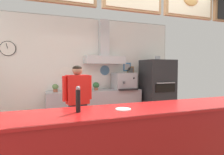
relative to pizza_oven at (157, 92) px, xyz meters
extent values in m
cube|color=#9E9E99|center=(-1.77, 0.69, 0.54)|extent=(4.89, 0.12, 2.76)
cube|color=white|center=(-1.77, 0.63, 0.54)|extent=(4.85, 0.01, 2.72)
cylinder|color=black|center=(-3.57, 0.61, 1.07)|extent=(0.34, 0.02, 0.34)
cylinder|color=white|center=(-3.57, 0.60, 1.07)|extent=(0.31, 0.01, 0.31)
cube|color=black|center=(-3.58, 0.59, 1.13)|extent=(0.04, 0.01, 0.12)
cylinder|color=white|center=(-2.29, 0.61, 0.51)|extent=(0.29, 0.02, 0.29)
cylinder|color=teal|center=(-1.25, 0.61, 0.56)|extent=(0.26, 0.02, 0.26)
cube|color=#997047|center=(-0.49, 0.61, 0.53)|extent=(0.21, 0.02, 0.29)
cube|color=slate|center=(-0.49, 0.60, 0.53)|extent=(0.15, 0.01, 0.21)
cube|color=teal|center=(-0.59, 0.61, 0.65)|extent=(0.22, 0.02, 0.23)
cube|color=#B5B5B5|center=(-0.59, 0.60, 0.65)|extent=(0.16, 0.01, 0.17)
cube|color=silver|center=(-1.32, 0.44, 0.84)|extent=(1.04, 0.39, 0.20)
cube|color=silver|center=(-1.32, 0.51, 1.40)|extent=(0.24, 0.24, 0.93)
cube|color=#9E754C|center=(-0.88, -2.10, 1.57)|extent=(0.81, 0.05, 0.46)
cube|color=beige|center=(-0.88, -2.13, 1.57)|extent=(0.73, 0.01, 0.41)
ellipsoid|color=tan|center=(-0.88, -2.14, 1.58)|extent=(0.25, 0.04, 0.17)
cube|color=maroon|center=(-1.77, -2.37, -0.35)|extent=(4.20, 0.64, 0.98)
cube|color=#B31515|center=(-1.77, -2.37, 0.15)|extent=(4.28, 0.67, 0.03)
cube|color=#A3A5AD|center=(-1.62, 0.29, -0.38)|extent=(2.34, 0.54, 0.91)
cube|color=gray|center=(-1.62, 0.29, -0.68)|extent=(2.22, 0.50, 0.02)
cube|color=#232326|center=(0.00, 0.00, 0.00)|extent=(0.74, 0.69, 1.68)
cube|color=black|center=(0.00, -0.36, 0.13)|extent=(0.56, 0.02, 0.20)
cube|color=#A3A5AD|center=(0.00, -0.38, 0.26)|extent=(0.52, 0.02, 0.02)
cylinder|color=#A3A5AD|center=(0.00, 0.00, 0.89)|extent=(0.14, 0.14, 0.10)
cube|color=#232328|center=(-2.27, -0.98, -0.42)|extent=(0.31, 0.24, 0.84)
cube|color=red|center=(-2.27, -0.98, 0.26)|extent=(0.40, 0.28, 0.50)
cylinder|color=red|center=(-2.05, -0.94, 0.28)|extent=(0.08, 0.08, 0.43)
cylinder|color=red|center=(-2.50, -1.01, 0.28)|extent=(0.08, 0.08, 0.43)
sphere|color=#997056|center=(-2.27, -0.98, 0.59)|extent=(0.17, 0.17, 0.17)
ellipsoid|color=black|center=(-2.27, -0.98, 0.62)|extent=(0.16, 0.16, 0.10)
cube|color=#A3A5AD|center=(-0.84, 0.27, 0.29)|extent=(0.55, 0.47, 0.43)
cylinder|color=#4C4C51|center=(-0.95, 0.01, 0.27)|extent=(0.06, 0.06, 0.06)
cube|color=black|center=(-0.84, 0.00, 0.09)|extent=(0.50, 0.10, 0.04)
sphere|color=black|center=(-0.68, 0.02, 0.37)|extent=(0.04, 0.04, 0.04)
cylinder|color=#9E563D|center=(-1.59, 0.29, 0.11)|extent=(0.10, 0.10, 0.07)
ellipsoid|color=#2D6638|center=(-1.59, 0.29, 0.20)|extent=(0.16, 0.16, 0.15)
cylinder|color=#4C4C51|center=(-2.02, 0.31, 0.12)|extent=(0.09, 0.09, 0.09)
ellipsoid|color=#387A3D|center=(-2.02, 0.31, 0.23)|extent=(0.18, 0.18, 0.16)
cylinder|color=#9E563D|center=(-2.56, 0.29, 0.11)|extent=(0.10, 0.10, 0.07)
ellipsoid|color=#5B844C|center=(-2.56, 0.29, 0.19)|extent=(0.14, 0.14, 0.13)
cylinder|color=black|center=(-2.51, -2.33, 0.29)|extent=(0.05, 0.05, 0.23)
sphere|color=gray|center=(-2.51, -2.33, 0.42)|extent=(0.04, 0.04, 0.04)
cylinder|color=white|center=(-2.02, -2.39, 0.18)|extent=(0.17, 0.17, 0.01)
camera|label=1|loc=(-2.86, -4.32, 0.63)|focal=30.84mm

